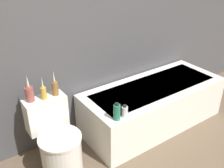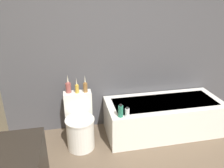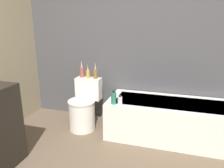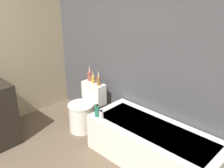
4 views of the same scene
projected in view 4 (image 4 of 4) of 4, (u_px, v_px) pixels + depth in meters
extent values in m
cube|color=#4C4C51|center=(132.00, 47.00, 3.56)|extent=(6.40, 0.06, 2.60)
cube|color=white|center=(153.00, 146.00, 3.24)|extent=(1.69, 0.70, 0.50)
cube|color=#B7BCC6|center=(155.00, 129.00, 3.15)|extent=(1.49, 0.50, 0.01)
cylinder|color=white|center=(81.00, 118.00, 3.96)|extent=(0.37, 0.37, 0.42)
cylinder|color=white|center=(81.00, 105.00, 3.87)|extent=(0.38, 0.38, 0.02)
cube|color=white|center=(94.00, 93.00, 4.01)|extent=(0.38, 0.17, 0.32)
cylinder|color=#994C47|center=(90.00, 77.00, 4.01)|extent=(0.07, 0.07, 0.13)
sphere|color=#994C47|center=(90.00, 72.00, 3.98)|extent=(0.05, 0.05, 0.05)
cone|color=beige|center=(89.00, 69.00, 3.96)|extent=(0.03, 0.03, 0.12)
cylinder|color=gold|center=(93.00, 80.00, 3.92)|extent=(0.05, 0.05, 0.11)
sphere|color=gold|center=(93.00, 76.00, 3.90)|extent=(0.03, 0.03, 0.03)
cone|color=beige|center=(93.00, 73.00, 3.88)|extent=(0.02, 0.02, 0.10)
cylinder|color=olive|center=(99.00, 81.00, 3.85)|extent=(0.06, 0.06, 0.13)
sphere|color=olive|center=(98.00, 77.00, 3.82)|extent=(0.04, 0.04, 0.04)
cone|color=beige|center=(98.00, 73.00, 3.80)|extent=(0.02, 0.02, 0.12)
cylinder|color=#267259|center=(97.00, 111.00, 3.40)|extent=(0.07, 0.07, 0.15)
cylinder|color=black|center=(97.00, 105.00, 3.36)|extent=(0.04, 0.04, 0.02)
cylinder|color=silver|center=(101.00, 115.00, 3.35)|extent=(0.06, 0.06, 0.11)
cylinder|color=black|center=(101.00, 111.00, 3.32)|extent=(0.03, 0.03, 0.02)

